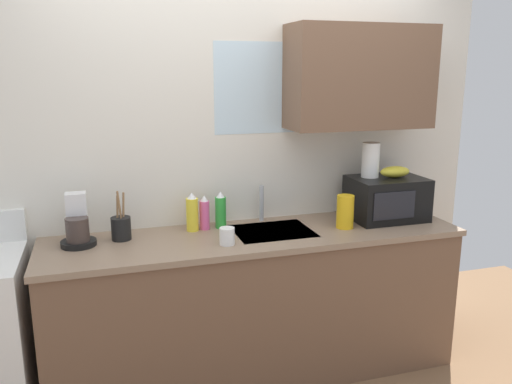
{
  "coord_description": "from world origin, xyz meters",
  "views": [
    {
      "loc": [
        -0.86,
        -2.78,
        1.84
      ],
      "look_at": [
        0.0,
        0.0,
        1.15
      ],
      "focal_mm": 36.55,
      "sensor_mm": 36.0,
      "label": 1
    }
  ],
  "objects_px": {
    "microwave": "(387,198)",
    "mug_white": "(227,236)",
    "utensil_crock": "(121,228)",
    "paper_towel_roll": "(371,160)",
    "dish_soap_bottle_green": "(221,211)",
    "dish_soap_bottle_pink": "(205,213)",
    "cereal_canister": "(345,212)",
    "dish_soap_bottle_yellow": "(192,213)",
    "banana_bunch": "(395,172)",
    "coffee_maker": "(77,226)"
  },
  "relations": [
    {
      "from": "microwave",
      "to": "utensil_crock",
      "type": "bearing_deg",
      "value": 177.52
    },
    {
      "from": "dish_soap_bottle_yellow",
      "to": "cereal_canister",
      "type": "distance_m",
      "value": 0.92
    },
    {
      "from": "dish_soap_bottle_green",
      "to": "mug_white",
      "type": "bearing_deg",
      "value": -97.24
    },
    {
      "from": "cereal_canister",
      "to": "utensil_crock",
      "type": "height_order",
      "value": "utensil_crock"
    },
    {
      "from": "banana_bunch",
      "to": "cereal_canister",
      "type": "height_order",
      "value": "banana_bunch"
    },
    {
      "from": "dish_soap_bottle_green",
      "to": "dish_soap_bottle_pink",
      "type": "xyz_separation_m",
      "value": [
        -0.1,
        0.0,
        -0.01
      ]
    },
    {
      "from": "dish_soap_bottle_yellow",
      "to": "mug_white",
      "type": "height_order",
      "value": "dish_soap_bottle_yellow"
    },
    {
      "from": "dish_soap_bottle_yellow",
      "to": "cereal_canister",
      "type": "relative_size",
      "value": 1.15
    },
    {
      "from": "dish_soap_bottle_pink",
      "to": "cereal_canister",
      "type": "distance_m",
      "value": 0.85
    },
    {
      "from": "cereal_canister",
      "to": "banana_bunch",
      "type": "bearing_deg",
      "value": 14.38
    },
    {
      "from": "dish_soap_bottle_green",
      "to": "cereal_canister",
      "type": "height_order",
      "value": "dish_soap_bottle_green"
    },
    {
      "from": "banana_bunch",
      "to": "paper_towel_roll",
      "type": "bearing_deg",
      "value": 161.57
    },
    {
      "from": "coffee_maker",
      "to": "utensil_crock",
      "type": "bearing_deg",
      "value": 2.85
    },
    {
      "from": "microwave",
      "to": "mug_white",
      "type": "height_order",
      "value": "microwave"
    },
    {
      "from": "microwave",
      "to": "coffee_maker",
      "type": "height_order",
      "value": "coffee_maker"
    },
    {
      "from": "paper_towel_roll",
      "to": "dish_soap_bottle_green",
      "type": "bearing_deg",
      "value": 175.53
    },
    {
      "from": "banana_bunch",
      "to": "dish_soap_bottle_green",
      "type": "height_order",
      "value": "banana_bunch"
    },
    {
      "from": "utensil_crock",
      "to": "paper_towel_roll",
      "type": "bearing_deg",
      "value": -0.73
    },
    {
      "from": "paper_towel_roll",
      "to": "utensil_crock",
      "type": "distance_m",
      "value": 1.58
    },
    {
      "from": "dish_soap_bottle_pink",
      "to": "banana_bunch",
      "type": "bearing_deg",
      "value": -5.96
    },
    {
      "from": "utensil_crock",
      "to": "mug_white",
      "type": "bearing_deg",
      "value": -25.34
    },
    {
      "from": "dish_soap_bottle_yellow",
      "to": "utensil_crock",
      "type": "xyz_separation_m",
      "value": [
        -0.41,
        -0.05,
        -0.04
      ]
    },
    {
      "from": "microwave",
      "to": "mug_white",
      "type": "bearing_deg",
      "value": -170.25
    },
    {
      "from": "dish_soap_bottle_yellow",
      "to": "utensil_crock",
      "type": "bearing_deg",
      "value": -173.59
    },
    {
      "from": "dish_soap_bottle_pink",
      "to": "dish_soap_bottle_yellow",
      "type": "xyz_separation_m",
      "value": [
        -0.08,
        -0.01,
        0.01
      ]
    },
    {
      "from": "banana_bunch",
      "to": "microwave",
      "type": "bearing_deg",
      "value": -178.23
    },
    {
      "from": "dish_soap_bottle_yellow",
      "to": "cereal_canister",
      "type": "bearing_deg",
      "value": -13.63
    },
    {
      "from": "paper_towel_roll",
      "to": "utensil_crock",
      "type": "bearing_deg",
      "value": 179.27
    },
    {
      "from": "dish_soap_bottle_green",
      "to": "dish_soap_bottle_yellow",
      "type": "xyz_separation_m",
      "value": [
        -0.17,
        -0.01,
        0.0
      ]
    },
    {
      "from": "coffee_maker",
      "to": "utensil_crock",
      "type": "distance_m",
      "value": 0.23
    },
    {
      "from": "coffee_maker",
      "to": "banana_bunch",
      "type": "bearing_deg",
      "value": -1.73
    },
    {
      "from": "banana_bunch",
      "to": "utensil_crock",
      "type": "bearing_deg",
      "value": 177.64
    },
    {
      "from": "microwave",
      "to": "coffee_maker",
      "type": "bearing_deg",
      "value": 178.17
    },
    {
      "from": "paper_towel_roll",
      "to": "cereal_canister",
      "type": "relative_size",
      "value": 1.09
    },
    {
      "from": "dish_soap_bottle_pink",
      "to": "mug_white",
      "type": "xyz_separation_m",
      "value": [
        0.06,
        -0.32,
        -0.05
      ]
    },
    {
      "from": "microwave",
      "to": "dish_soap_bottle_yellow",
      "type": "xyz_separation_m",
      "value": [
        -1.23,
        0.12,
        -0.03
      ]
    },
    {
      "from": "dish_soap_bottle_green",
      "to": "mug_white",
      "type": "xyz_separation_m",
      "value": [
        -0.04,
        -0.31,
        -0.06
      ]
    },
    {
      "from": "dish_soap_bottle_green",
      "to": "dish_soap_bottle_pink",
      "type": "relative_size",
      "value": 1.08
    },
    {
      "from": "paper_towel_roll",
      "to": "dish_soap_bottle_green",
      "type": "relative_size",
      "value": 0.98
    },
    {
      "from": "microwave",
      "to": "banana_bunch",
      "type": "distance_m",
      "value": 0.18
    },
    {
      "from": "banana_bunch",
      "to": "dish_soap_bottle_yellow",
      "type": "xyz_separation_m",
      "value": [
        -1.28,
        0.12,
        -0.2
      ]
    },
    {
      "from": "banana_bunch",
      "to": "mug_white",
      "type": "distance_m",
      "value": 1.19
    },
    {
      "from": "paper_towel_roll",
      "to": "dish_soap_bottle_green",
      "type": "xyz_separation_m",
      "value": [
        -0.96,
        0.07,
        -0.27
      ]
    },
    {
      "from": "mug_white",
      "to": "cereal_canister",
      "type": "bearing_deg",
      "value": 6.78
    },
    {
      "from": "microwave",
      "to": "cereal_canister",
      "type": "bearing_deg",
      "value": -163.83
    },
    {
      "from": "dish_soap_bottle_pink",
      "to": "dish_soap_bottle_yellow",
      "type": "bearing_deg",
      "value": -172.68
    },
    {
      "from": "dish_soap_bottle_yellow",
      "to": "dish_soap_bottle_pink",
      "type": "bearing_deg",
      "value": 7.32
    },
    {
      "from": "dish_soap_bottle_green",
      "to": "utensil_crock",
      "type": "height_order",
      "value": "utensil_crock"
    },
    {
      "from": "paper_towel_roll",
      "to": "dish_soap_bottle_pink",
      "type": "relative_size",
      "value": 1.06
    },
    {
      "from": "paper_towel_roll",
      "to": "mug_white",
      "type": "height_order",
      "value": "paper_towel_roll"
    }
  ]
}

